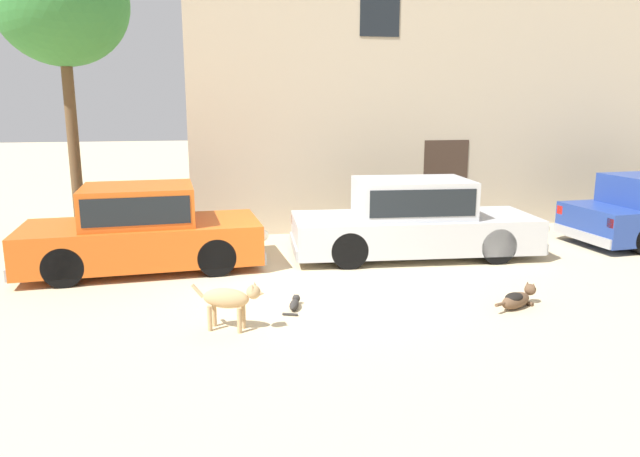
% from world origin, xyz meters
% --- Properties ---
extents(ground_plane, '(80.00, 80.00, 0.00)m').
position_xyz_m(ground_plane, '(0.00, 0.00, 0.00)').
color(ground_plane, '#CCB78E').
extents(parked_sedan_nearest, '(4.37, 2.09, 1.52)m').
position_xyz_m(parked_sedan_nearest, '(-2.91, 1.52, 0.74)').
color(parked_sedan_nearest, '#D15619').
rests_on(parked_sedan_nearest, ground_plane).
extents(parked_sedan_second, '(4.92, 2.04, 1.52)m').
position_xyz_m(parked_sedan_second, '(2.19, 1.48, 0.74)').
color(parked_sedan_second, '#B2B5BA').
rests_on(parked_sedan_second, ground_plane).
extents(apartment_block, '(17.01, 5.62, 7.32)m').
position_xyz_m(apartment_block, '(6.40, 6.69, 3.66)').
color(apartment_block, tan).
rests_on(apartment_block, ground_plane).
extents(stray_dog_spotted, '(0.96, 0.46, 0.67)m').
position_xyz_m(stray_dog_spotted, '(-1.47, -1.75, 0.43)').
color(stray_dog_spotted, tan).
rests_on(stray_dog_spotted, ground_plane).
extents(stray_dog_tan, '(0.90, 0.51, 0.33)m').
position_xyz_m(stray_dog_tan, '(2.69, -1.68, 0.14)').
color(stray_dog_tan, brown).
rests_on(stray_dog_tan, ground_plane).
extents(stray_cat, '(0.33, 0.58, 0.16)m').
position_xyz_m(stray_cat, '(-0.53, -1.09, 0.07)').
color(stray_cat, '#2D2B28').
rests_on(stray_cat, ground_plane).
extents(acacia_tree_left, '(2.68, 2.41, 6.23)m').
position_xyz_m(acacia_tree_left, '(-4.48, 4.06, 4.91)').
color(acacia_tree_left, brown).
rests_on(acacia_tree_left, ground_plane).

